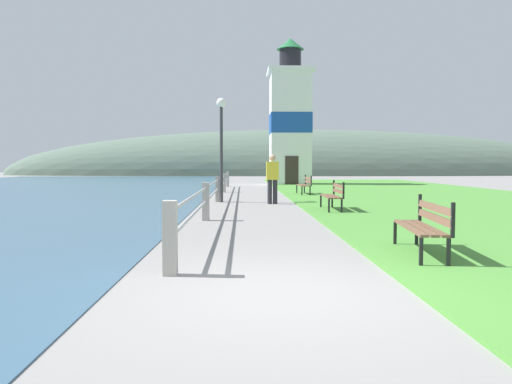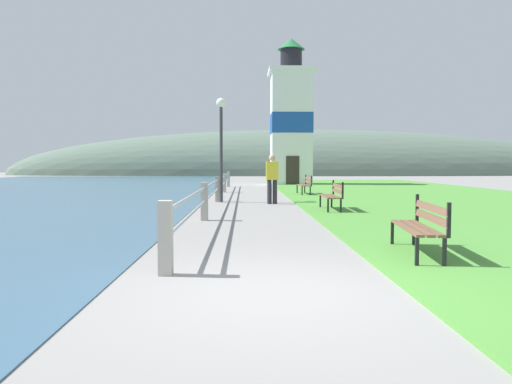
{
  "view_description": "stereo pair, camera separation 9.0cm",
  "coord_description": "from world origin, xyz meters",
  "px_view_note": "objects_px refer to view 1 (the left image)",
  "views": [
    {
      "loc": [
        -0.44,
        -5.54,
        1.47
      ],
      "look_at": [
        0.11,
        15.08,
        0.3
      ],
      "focal_mm": 35.0,
      "sensor_mm": 36.0,
      "label": 1
    },
    {
      "loc": [
        -0.35,
        -5.55,
        1.47
      ],
      "look_at": [
        0.11,
        15.08,
        0.3
      ],
      "focal_mm": 35.0,
      "sensor_mm": 36.0,
      "label": 2
    }
  ],
  "objects_px": {
    "park_bench_midway": "(334,194)",
    "person_strolling": "(272,177)",
    "lighthouse": "(290,121)",
    "park_bench_far": "(305,184)",
    "lamp_post": "(221,130)",
    "park_bench_near": "(425,223)"
  },
  "relations": [
    {
      "from": "park_bench_midway",
      "to": "person_strolling",
      "type": "bearing_deg",
      "value": -58.9
    },
    {
      "from": "park_bench_midway",
      "to": "person_strolling",
      "type": "xyz_separation_m",
      "value": [
        -1.71,
        2.99,
        0.44
      ]
    },
    {
      "from": "park_bench_near",
      "to": "lighthouse",
      "type": "relative_size",
      "value": 0.19
    },
    {
      "from": "park_bench_far",
      "to": "lighthouse",
      "type": "height_order",
      "value": "lighthouse"
    },
    {
      "from": "lighthouse",
      "to": "park_bench_midway",
      "type": "bearing_deg",
      "value": -91.56
    },
    {
      "from": "lighthouse",
      "to": "person_strolling",
      "type": "distance_m",
      "value": 17.48
    },
    {
      "from": "park_bench_far",
      "to": "park_bench_midway",
      "type": "bearing_deg",
      "value": 87.52
    },
    {
      "from": "park_bench_midway",
      "to": "park_bench_near",
      "type": "bearing_deg",
      "value": 91.8
    },
    {
      "from": "park_bench_far",
      "to": "lamp_post",
      "type": "distance_m",
      "value": 5.99
    },
    {
      "from": "person_strolling",
      "to": "park_bench_near",
      "type": "bearing_deg",
      "value": -171.95
    },
    {
      "from": "park_bench_near",
      "to": "lighthouse",
      "type": "height_order",
      "value": "lighthouse"
    },
    {
      "from": "park_bench_far",
      "to": "lamp_post",
      "type": "height_order",
      "value": "lamp_post"
    },
    {
      "from": "park_bench_near",
      "to": "lamp_post",
      "type": "xyz_separation_m",
      "value": [
        -3.66,
        11.36,
        2.2
      ]
    },
    {
      "from": "park_bench_midway",
      "to": "lamp_post",
      "type": "distance_m",
      "value": 5.7
    },
    {
      "from": "park_bench_midway",
      "to": "lighthouse",
      "type": "relative_size",
      "value": 0.18
    },
    {
      "from": "park_bench_midway",
      "to": "lighthouse",
      "type": "bearing_deg",
      "value": -90.15
    },
    {
      "from": "person_strolling",
      "to": "lamp_post",
      "type": "height_order",
      "value": "lamp_post"
    },
    {
      "from": "park_bench_midway",
      "to": "park_bench_far",
      "type": "bearing_deg",
      "value": -89.46
    },
    {
      "from": "park_bench_far",
      "to": "person_strolling",
      "type": "xyz_separation_m",
      "value": [
        -1.83,
        -4.98,
        0.44
      ]
    },
    {
      "from": "park_bench_midway",
      "to": "lamp_post",
      "type": "relative_size",
      "value": 0.46
    },
    {
      "from": "park_bench_midway",
      "to": "lighthouse",
      "type": "xyz_separation_m",
      "value": [
        0.54,
        19.97,
        3.94
      ]
    },
    {
      "from": "park_bench_midway",
      "to": "park_bench_far",
      "type": "xyz_separation_m",
      "value": [
        0.12,
        7.97,
        -0.0
      ]
    }
  ]
}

